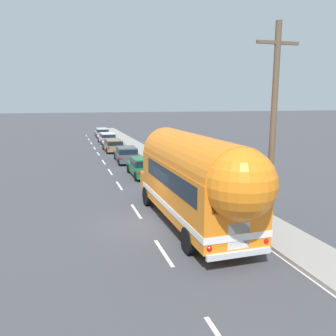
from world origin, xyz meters
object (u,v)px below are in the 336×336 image
car_second (127,154)px  car_fifth (102,132)px  car_lead (143,166)px  car_third (113,144)px  car_fourth (107,137)px  painted_bus (196,178)px  utility_pole (273,129)px

car_second → car_fifth: size_ratio=1.02×
car_lead → car_third: (-0.45, 13.30, 0.05)m
car_fourth → painted_bus: bearing=-90.0°
painted_bus → car_fourth: size_ratio=2.48×
car_second → car_fourth: 14.67m
car_fifth → painted_bus: bearing=-90.3°
car_second → utility_pole: bearing=-82.2°
utility_pole → car_fifth: size_ratio=1.81×
car_lead → car_fourth: bearing=90.5°
utility_pole → painted_bus: bearing=153.2°
painted_bus → car_lead: (0.21, 11.41, -1.58)m
car_lead → car_fifth: bearing=90.0°
utility_pole → car_third: bearing=96.4°
painted_bus → car_second: 17.88m
car_second → car_fifth: same height
car_second → car_fifth: 22.73m
utility_pole → car_third: (-2.95, 26.07, -3.64)m
car_fifth → car_second: bearing=-90.4°
painted_bus → car_third: 24.76m
painted_bus → car_fifth: size_ratio=2.32×
utility_pole → car_fifth: utility_pole is taller
painted_bus → car_fourth: painted_bus is taller
car_lead → car_fourth: 21.07m
car_second → car_fifth: bearing=89.6°
car_fifth → utility_pole: bearing=-86.6°
painted_bus → car_fourth: (0.02, 32.48, -1.52)m
car_third → car_fifth: size_ratio=0.96×
car_lead → car_third: bearing=91.9°
car_fourth → car_fifth: size_ratio=0.94×
car_lead → car_fifth: (-0.01, 29.13, 0.06)m
utility_pole → car_lead: size_ratio=1.95×
car_third → car_fourth: 7.78m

